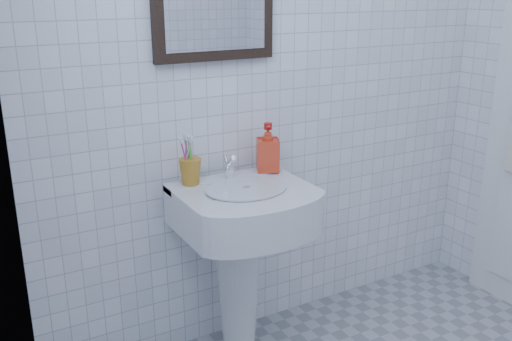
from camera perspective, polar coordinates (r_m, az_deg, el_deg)
wall_back at (r=2.44m, az=2.47°, el=11.67°), size 2.20×0.02×2.50m
wall_left at (r=0.92m, az=-16.57°, el=-0.01°), size 0.02×2.40×2.50m
washbasin at (r=2.31m, az=-1.55°, el=-7.40°), size 0.51×0.38×0.79m
faucet at (r=2.28m, az=-2.72°, el=0.21°), size 0.04×0.09×0.11m
toothbrush_cup at (r=2.22m, az=-6.58°, el=-0.11°), size 0.11×0.11×0.10m
soap_dispenser at (r=2.36m, az=1.19°, el=2.34°), size 0.12×0.12×0.20m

